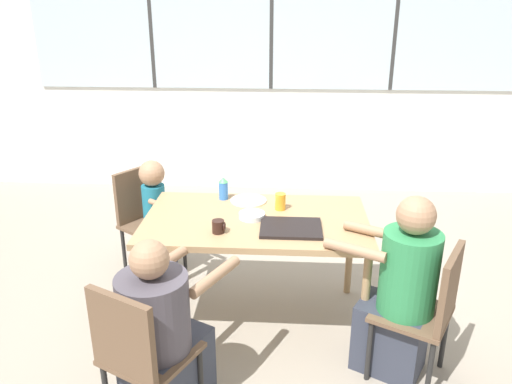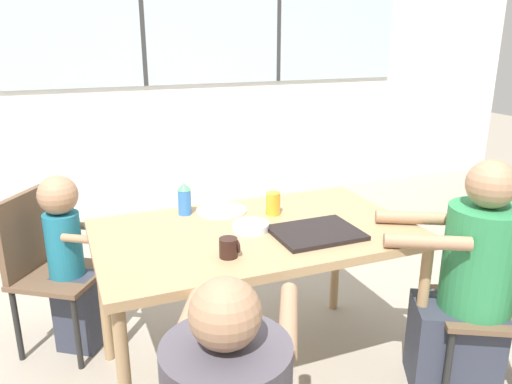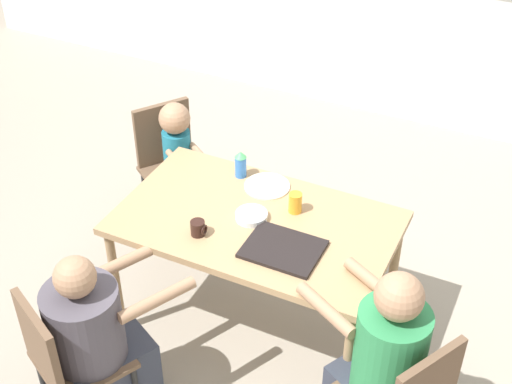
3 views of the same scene
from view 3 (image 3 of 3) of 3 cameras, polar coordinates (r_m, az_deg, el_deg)
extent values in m
plane|color=gray|center=(4.23, 0.00, -10.33)|extent=(16.00, 16.00, 0.00)
cube|color=tan|center=(3.72, 0.00, -2.47)|extent=(1.44, 0.86, 0.04)
cylinder|color=tan|center=(4.01, -11.15, -7.11)|extent=(0.05, 0.05, 0.72)
cylinder|color=tan|center=(3.57, 7.29, -13.70)|extent=(0.05, 0.05, 0.72)
cylinder|color=tan|center=(4.48, -5.64, -1.15)|extent=(0.05, 0.05, 0.72)
cylinder|color=tan|center=(4.09, 10.93, -6.16)|extent=(0.05, 0.05, 0.72)
cylinder|color=black|center=(3.74, 10.32, -14.86)|extent=(0.03, 0.03, 0.40)
cube|color=brown|center=(3.60, -13.64, -12.88)|extent=(0.54, 0.54, 0.03)
cube|color=brown|center=(3.40, -16.92, -11.68)|extent=(0.36, 0.20, 0.42)
cylinder|color=black|center=(3.90, -12.05, -12.32)|extent=(0.03, 0.03, 0.40)
cylinder|color=black|center=(3.84, -16.66, -14.42)|extent=(0.03, 0.03, 0.40)
cube|color=brown|center=(4.67, -6.37, 1.40)|extent=(0.56, 0.56, 0.03)
cube|color=brown|center=(4.69, -7.47, 4.72)|extent=(0.24, 0.33, 0.42)
cylinder|color=black|center=(4.73, -3.47, -1.16)|extent=(0.03, 0.03, 0.40)
cylinder|color=black|center=(4.62, -7.23, -2.43)|extent=(0.03, 0.03, 0.40)
cylinder|color=black|center=(4.98, -5.25, 0.92)|extent=(0.03, 0.03, 0.40)
cylinder|color=black|center=(4.88, -8.85, -0.24)|extent=(0.03, 0.03, 0.40)
cylinder|color=#2D844C|center=(3.24, 10.65, -12.55)|extent=(0.32, 0.32, 0.48)
sphere|color=#A37A5B|center=(3.00, 11.39, -8.21)|extent=(0.21, 0.21, 0.21)
cylinder|color=#A37A5B|center=(3.20, 5.62, -9.36)|extent=(0.34, 0.22, 0.06)
cylinder|color=#A37A5B|center=(3.35, 9.40, -7.21)|extent=(0.34, 0.22, 0.06)
cube|color=#333847|center=(3.77, -11.65, -14.18)|extent=(0.48, 0.53, 0.43)
cylinder|color=#4C4751|center=(3.45, -13.55, -10.26)|extent=(0.36, 0.36, 0.41)
sphere|color=#A37A5B|center=(3.24, -14.30, -6.61)|extent=(0.19, 0.19, 0.19)
cylinder|color=#A37A5B|center=(3.57, -10.58, -5.56)|extent=(0.23, 0.38, 0.06)
cylinder|color=#A37A5B|center=(3.35, -7.90, -8.54)|extent=(0.23, 0.38, 0.06)
cube|color=#333847|center=(4.74, -5.83, -1.05)|extent=(0.27, 0.25, 0.43)
cylinder|color=#1E7089|center=(4.54, -6.31, 3.00)|extent=(0.18, 0.18, 0.33)
sphere|color=#A37A5B|center=(4.40, -6.54, 5.88)|extent=(0.20, 0.20, 0.20)
cylinder|color=#A37A5B|center=(4.41, -4.62, 3.19)|extent=(0.18, 0.14, 0.04)
cylinder|color=#A37A5B|center=(4.36, -6.50, 2.61)|extent=(0.18, 0.14, 0.04)
cube|color=black|center=(3.52, 2.17, -4.57)|extent=(0.38, 0.30, 0.02)
cylinder|color=black|center=(3.61, -4.68, -2.89)|extent=(0.07, 0.07, 0.08)
torus|color=black|center=(3.59, -4.16, -3.05)|extent=(0.01, 0.06, 0.06)
cylinder|color=blue|center=(3.99, -1.23, 2.05)|extent=(0.06, 0.06, 0.13)
cone|color=#4CB266|center=(3.95, -1.25, 3.02)|extent=(0.07, 0.07, 0.04)
cylinder|color=gold|center=(3.74, 3.16, -0.86)|extent=(0.07, 0.07, 0.11)
cylinder|color=silver|center=(3.71, -0.33, -1.87)|extent=(0.17, 0.17, 0.03)
cylinder|color=beige|center=(3.94, 0.89, 0.47)|extent=(0.25, 0.25, 0.01)
camera|label=1|loc=(1.52, -56.65, -28.49)|focal=35.00mm
camera|label=2|loc=(2.61, -37.54, -6.74)|focal=35.00mm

